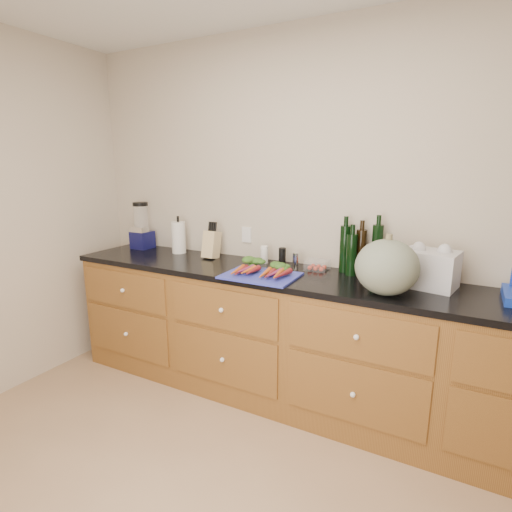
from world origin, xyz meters
The scene contains 15 objects.
wall_back centered at (0.00, 1.62, 1.30)m, with size 4.10×0.05×2.60m, color beige.
cabinets centered at (0.00, 1.30, 0.45)m, with size 3.60×0.64×0.90m.
countertop centered at (0.00, 1.30, 0.92)m, with size 3.64×0.62×0.04m, color black.
cutting_board centered at (-0.24, 1.14, 0.95)m, with size 0.48×0.36×0.01m, color #2B35AD.
carrots centered at (-0.24, 1.18, 0.98)m, with size 0.39×0.29×0.06m.
squash centered at (0.56, 1.15, 1.10)m, with size 0.35×0.35×0.32m, color #5C6857.
blender_appliance centered at (-1.58, 1.46, 1.12)m, with size 0.16×0.16×0.40m.
paper_towel centered at (-1.17, 1.46, 1.07)m, with size 0.12×0.12×0.26m, color white.
knife_block centered at (-0.83, 1.44, 1.05)m, with size 0.11×0.11×0.21m, color tan.
grinder_salt centered at (-0.39, 1.48, 1.01)m, with size 0.06×0.06×0.13m, color white.
grinder_pepper centered at (-0.24, 1.48, 1.01)m, with size 0.05×0.05×0.13m, color black.
canister_chrome centered at (-0.13, 1.48, 0.99)m, with size 0.05×0.05×0.10m, color silver.
tomato_box centered at (0.04, 1.47, 0.98)m, with size 0.16×0.13×0.07m, color white.
bottles centered at (0.31, 1.51, 1.10)m, with size 0.28×0.15×0.34m.
grocery_bag centered at (0.76, 1.42, 1.05)m, with size 0.30×0.24×0.22m, color silver, non-canonical shape.
Camera 1 is at (0.93, -1.12, 1.67)m, focal length 28.00 mm.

